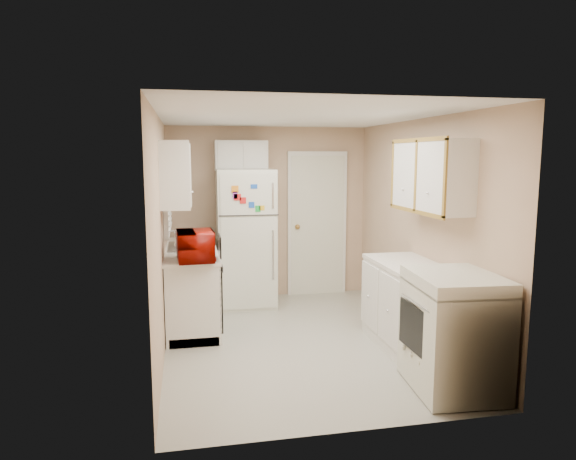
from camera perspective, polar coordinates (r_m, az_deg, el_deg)
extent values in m
plane|color=#BAB8A9|center=(5.72, 1.01, -12.20)|extent=(3.80, 3.80, 0.00)
plane|color=white|center=(5.37, 1.07, 12.54)|extent=(3.80, 3.80, 0.00)
plane|color=tan|center=(5.30, -13.92, -0.64)|extent=(3.80, 3.80, 0.00)
plane|color=tan|center=(5.88, 14.50, 0.18)|extent=(3.80, 3.80, 0.00)
plane|color=tan|center=(7.27, -2.17, 1.93)|extent=(2.80, 2.80, 0.00)
plane|color=tan|center=(3.62, 7.50, -4.54)|extent=(2.80, 2.80, 0.00)
cube|color=silver|center=(6.33, -10.60, -6.06)|extent=(0.60, 1.80, 0.90)
cube|color=black|center=(5.75, -7.61, -7.04)|extent=(0.03, 0.58, 0.72)
cube|color=gray|center=(6.39, -10.71, -2.16)|extent=(0.54, 0.74, 0.16)
imported|color=#7C0700|center=(5.50, -10.21, -1.81)|extent=(0.57, 0.34, 0.37)
imported|color=white|center=(6.60, -11.05, -0.61)|extent=(0.09, 0.09, 0.18)
cube|color=silver|center=(6.30, -13.26, 4.41)|extent=(0.10, 0.98, 1.08)
cube|color=silver|center=(5.46, -12.45, 5.98)|extent=(0.30, 0.45, 0.70)
cube|color=beige|center=(6.86, -4.70, -0.88)|extent=(0.77, 0.75, 1.83)
cube|color=silver|center=(7.03, -5.26, 8.23)|extent=(0.70, 0.30, 0.40)
cube|color=beige|center=(7.40, 3.25, 0.63)|extent=(0.86, 0.06, 2.08)
cube|color=silver|center=(5.21, 15.05, -9.33)|extent=(0.60, 2.00, 0.90)
cube|color=beige|center=(4.67, 17.93, -10.70)|extent=(0.75, 0.89, 1.03)
cube|color=silver|center=(5.31, 15.61, 5.82)|extent=(0.30, 1.20, 0.70)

